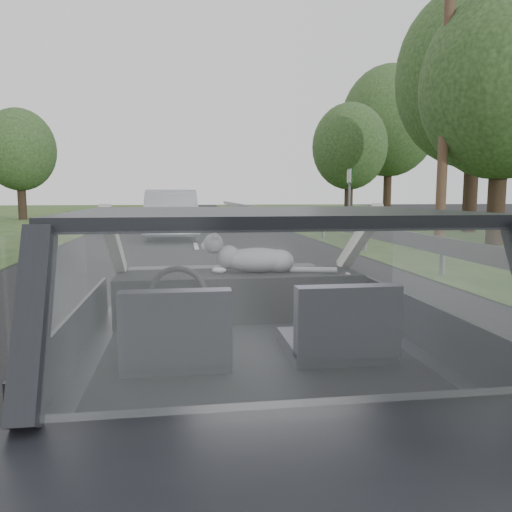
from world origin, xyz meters
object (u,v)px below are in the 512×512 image
object	(u,v)px
highway_sign	(349,199)
utility_pole	(446,90)
cat	(257,258)
other_car	(171,214)
subject_car	(252,341)

from	to	relation	value
highway_sign	utility_pole	xyz separation A→B (m)	(0.12, -7.72, 3.11)
highway_sign	cat	bearing A→B (deg)	-102.49
other_car	utility_pole	xyz separation A→B (m)	(7.82, -4.20, 3.59)
subject_car	cat	world-z (taller)	subject_car
subject_car	other_car	bearing A→B (deg)	92.90
subject_car	cat	bearing A→B (deg)	79.18
other_car	highway_sign	xyz separation A→B (m)	(7.70, 3.52, 0.48)
other_car	utility_pole	size ratio (longest dim) A/B	0.58
other_car	cat	bearing A→B (deg)	-87.83
subject_car	other_car	world-z (taller)	other_car
utility_pole	subject_car	bearing A→B (deg)	-122.65
cat	highway_sign	bearing A→B (deg)	76.84
highway_sign	subject_car	bearing A→B (deg)	-102.18
highway_sign	utility_pole	world-z (taller)	utility_pole
subject_car	cat	size ratio (longest dim) A/B	6.29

